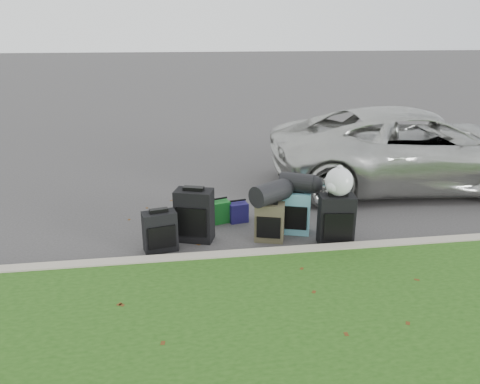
{
  "coord_description": "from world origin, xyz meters",
  "views": [
    {
      "loc": [
        -1.08,
        -6.37,
        2.86
      ],
      "look_at": [
        -0.1,
        0.2,
        0.55
      ],
      "focal_mm": 35.0,
      "sensor_mm": 36.0,
      "label": 1
    }
  ],
  "objects": [
    {
      "name": "tote_green",
      "position": [
        -0.4,
        0.41,
        0.17
      ],
      "size": [
        0.36,
        0.32,
        0.34
      ],
      "primitive_type": "cube",
      "rotation": [
        0.0,
        0.0,
        0.31
      ],
      "color": "#176822",
      "rests_on": "ground"
    },
    {
      "name": "suitcase_olive",
      "position": [
        0.24,
        -0.37,
        0.28
      ],
      "size": [
        0.46,
        0.37,
        0.56
      ],
      "primitive_type": "cube",
      "rotation": [
        0.0,
        0.0,
        -0.31
      ],
      "color": "#363322",
      "rests_on": "ground"
    },
    {
      "name": "trash_bag",
      "position": [
        1.14,
        -0.61,
        0.91
      ],
      "size": [
        0.38,
        0.38,
        0.38
      ],
      "primitive_type": "sphere",
      "color": "silver",
      "rests_on": "suitcase_large_black_right"
    },
    {
      "name": "tote_navy",
      "position": [
        -0.11,
        0.39,
        0.15
      ],
      "size": [
        0.32,
        0.28,
        0.31
      ],
      "primitive_type": "cube",
      "rotation": [
        0.0,
        0.0,
        0.19
      ],
      "color": "#1D1854",
      "rests_on": "ground"
    },
    {
      "name": "curb",
      "position": [
        0.0,
        -1.0,
        0.07
      ],
      "size": [
        120.0,
        0.18,
        0.15
      ],
      "primitive_type": "cube",
      "color": "#9E937F",
      "rests_on": "ground"
    },
    {
      "name": "duffel_right",
      "position": [
        0.69,
        -0.14,
        0.77
      ],
      "size": [
        0.56,
        0.48,
        0.28
      ],
      "primitive_type": "cylinder",
      "rotation": [
        0.0,
        1.57,
        -0.5
      ],
      "color": "black",
      "rests_on": "suitcase_teal"
    },
    {
      "name": "duffel_left",
      "position": [
        0.25,
        -0.36,
        0.71
      ],
      "size": [
        0.63,
        0.57,
        0.3
      ],
      "primitive_type": "cylinder",
      "rotation": [
        0.0,
        1.57,
        0.6
      ],
      "color": "black",
      "rests_on": "suitcase_olive"
    },
    {
      "name": "suitcase_large_black_left",
      "position": [
        -0.81,
        -0.2,
        0.38
      ],
      "size": [
        0.59,
        0.46,
        0.75
      ],
      "primitive_type": "cube",
      "rotation": [
        0.0,
        0.0,
        -0.32
      ],
      "color": "black",
      "rests_on": "ground"
    },
    {
      "name": "ground",
      "position": [
        0.0,
        0.0,
        0.0
      ],
      "size": [
        120.0,
        120.0,
        0.0
      ],
      "primitive_type": "plane",
      "color": "#383535",
      "rests_on": "ground"
    },
    {
      "name": "suitcase_teal",
      "position": [
        0.66,
        -0.16,
        0.32
      ],
      "size": [
        0.5,
        0.39,
        0.63
      ],
      "primitive_type": "cube",
      "rotation": [
        0.0,
        0.0,
        -0.31
      ],
      "color": "#5597B1",
      "rests_on": "ground"
    },
    {
      "name": "suv",
      "position": [
        3.44,
        1.63,
        0.75
      ],
      "size": [
        5.57,
        2.93,
        1.49
      ],
      "primitive_type": "imported",
      "rotation": [
        0.0,
        0.0,
        1.48
      ],
      "color": "#B7B7B2",
      "rests_on": "ground"
    },
    {
      "name": "suitcase_large_black_right",
      "position": [
        1.13,
        -0.63,
        0.36
      ],
      "size": [
        0.52,
        0.35,
        0.72
      ],
      "primitive_type": "cube",
      "rotation": [
        0.0,
        0.0,
        -0.14
      ],
      "color": "black",
      "rests_on": "ground"
    },
    {
      "name": "suitcase_small_black",
      "position": [
        -1.3,
        -0.48,
        0.28
      ],
      "size": [
        0.49,
        0.33,
        0.56
      ],
      "primitive_type": "cube",
      "rotation": [
        0.0,
        0.0,
        0.21
      ],
      "color": "black",
      "rests_on": "ground"
    }
  ]
}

